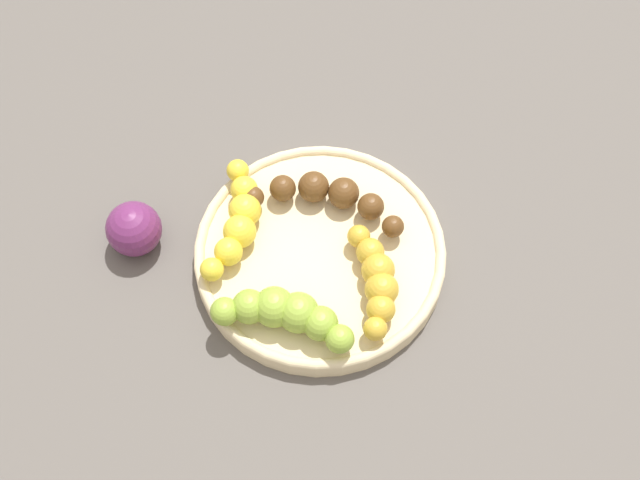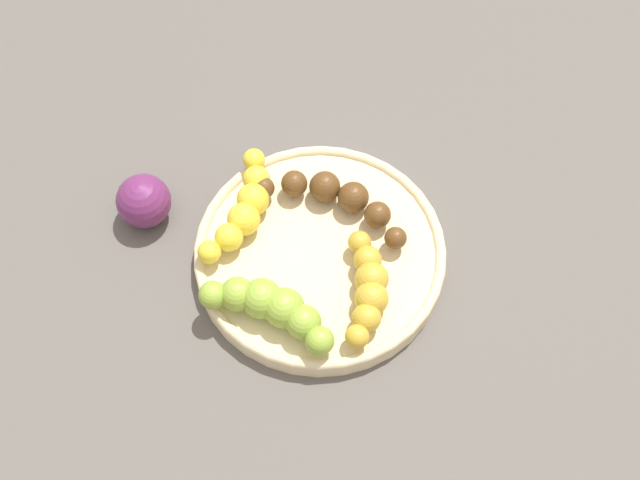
{
  "view_description": "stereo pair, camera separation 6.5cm",
  "coord_description": "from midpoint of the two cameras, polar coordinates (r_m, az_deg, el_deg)",
  "views": [
    {
      "loc": [
        0.13,
        0.34,
        0.7
      ],
      "look_at": [
        0.0,
        0.0,
        0.04
      ],
      "focal_mm": 46.95,
      "sensor_mm": 36.0,
      "label": 1
    },
    {
      "loc": [
        0.07,
        0.36,
        0.7
      ],
      "look_at": [
        0.0,
        0.0,
        0.04
      ],
      "focal_mm": 46.95,
      "sensor_mm": 36.0,
      "label": 2
    }
  ],
  "objects": [
    {
      "name": "ground_plane",
      "position": [
        0.79,
        -2.35,
        -1.52
      ],
      "size": [
        2.4,
        2.4,
        0.0
      ],
      "primitive_type": "plane",
      "color": "#56514C"
    },
    {
      "name": "plum_purple",
      "position": [
        0.8,
        -14.85,
        0.56
      ],
      "size": [
        0.05,
        0.05,
        0.05
      ],
      "primitive_type": "sphere",
      "color": "#662659",
      "rests_on": "ground_plane"
    },
    {
      "name": "fruit_bowl",
      "position": [
        0.78,
        -2.38,
        -1.11
      ],
      "size": [
        0.23,
        0.23,
        0.02
      ],
      "color": "beige",
      "rests_on": "ground_plane"
    },
    {
      "name": "banana_yellow",
      "position": [
        0.77,
        -8.03,
        1.16
      ],
      "size": [
        0.08,
        0.11,
        0.03
      ],
      "rotation": [
        0.0,
        0.0,
        2.61
      ],
      "color": "yellow",
      "rests_on": "fruit_bowl"
    },
    {
      "name": "banana_spotted",
      "position": [
        0.74,
        1.35,
        -2.95
      ],
      "size": [
        0.05,
        0.11,
        0.03
      ],
      "rotation": [
        0.0,
        0.0,
        2.91
      ],
      "color": "gold",
      "rests_on": "fruit_bowl"
    },
    {
      "name": "banana_overripe",
      "position": [
        0.78,
        -1.9,
        2.84
      ],
      "size": [
        0.13,
        0.1,
        0.03
      ],
      "rotation": [
        0.0,
        0.0,
        4.11
      ],
      "color": "#593819",
      "rests_on": "fruit_bowl"
    },
    {
      "name": "banana_green",
      "position": [
        0.72,
        -4.97,
        -5.26
      ],
      "size": [
        0.11,
        0.08,
        0.04
      ],
      "rotation": [
        0.0,
        0.0,
        4.1
      ],
      "color": "#8CAD38",
      "rests_on": "fruit_bowl"
    }
  ]
}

